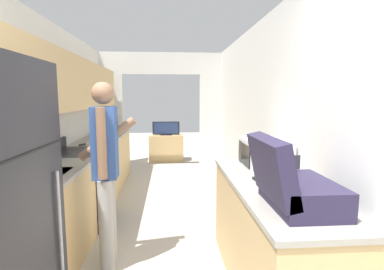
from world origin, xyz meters
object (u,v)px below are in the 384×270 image
object	(u,v)px
tv_cabinet	(166,148)
knife	(83,144)
person	(106,170)
microwave	(265,154)
range_oven	(80,187)
suitcase	(291,184)
book_stack	(273,181)
television	(166,129)

from	to	relation	value
tv_cabinet	knife	world-z (taller)	knife
person	microwave	size ratio (longest dim) A/B	3.58
range_oven	suitcase	bearing A→B (deg)	-47.23
book_stack	microwave	bearing A→B (deg)	79.74
person	knife	distance (m)	1.71
television	range_oven	bearing A→B (deg)	-106.34
suitcase	television	distance (m)	5.63
tv_cabinet	suitcase	bearing A→B (deg)	-81.69
person	book_stack	size ratio (longest dim) A/B	5.34
microwave	person	bearing A→B (deg)	-179.93
knife	suitcase	bearing A→B (deg)	-24.91
person	microwave	bearing A→B (deg)	-91.86
person	range_oven	bearing A→B (deg)	25.79
suitcase	tv_cabinet	world-z (taller)	suitcase
person	knife	size ratio (longest dim) A/B	5.64
suitcase	tv_cabinet	size ratio (longest dim) A/B	0.69
range_oven	television	bearing A→B (deg)	73.66
suitcase	book_stack	xyz separation A→B (m)	(0.07, 0.49, -0.12)
suitcase	microwave	size ratio (longest dim) A/B	1.21
book_stack	tv_cabinet	distance (m)	5.23
microwave	book_stack	distance (m)	0.50
tv_cabinet	television	size ratio (longest dim) A/B	1.28
suitcase	range_oven	bearing A→B (deg)	132.77
range_oven	television	world-z (taller)	range_oven
microwave	knife	distance (m)	2.63
suitcase	microwave	bearing A→B (deg)	81.07
person	television	size ratio (longest dim) A/B	2.62
microwave	book_stack	bearing A→B (deg)	-100.26
microwave	tv_cabinet	bearing A→B (deg)	101.83
person	book_stack	world-z (taller)	person
range_oven	tv_cabinet	bearing A→B (deg)	73.84
suitcase	knife	bearing A→B (deg)	127.40
knife	microwave	bearing A→B (deg)	-9.26
range_oven	suitcase	xyz separation A→B (m)	(1.86, -2.01, 0.59)
tv_cabinet	microwave	bearing A→B (deg)	-78.17
knife	tv_cabinet	bearing A→B (deg)	97.42
person	television	bearing A→B (deg)	-8.05
knife	range_oven	bearing A→B (deg)	-53.03
range_oven	microwave	size ratio (longest dim) A/B	2.19
range_oven	suitcase	distance (m)	2.80
person	suitcase	world-z (taller)	person
book_stack	television	size ratio (longest dim) A/B	0.49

